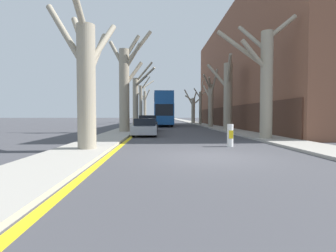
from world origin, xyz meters
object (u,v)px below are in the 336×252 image
at_px(street_tree_right_3, 200,106).
at_px(street_tree_left_0, 86,73).
at_px(street_tree_right_2, 210,102).
at_px(street_tree_left_3, 141,102).
at_px(street_tree_right_0, 264,79).
at_px(street_tree_right_4, 193,108).
at_px(street_tree_left_2, 137,98).
at_px(street_tree_right_1, 227,94).
at_px(street_tree_left_4, 144,104).
at_px(parked_car_0, 145,127).
at_px(double_decker_bus, 163,108).
at_px(parked_car_1, 148,124).
at_px(traffic_bollard, 230,135).
at_px(street_tree_left_1, 126,84).

bearing_deg(street_tree_right_3, street_tree_left_0, -108.06).
bearing_deg(street_tree_right_2, street_tree_left_3, 127.10).
xyz_separation_m(street_tree_right_0, street_tree_right_4, (0.21, 33.39, -0.83)).
xyz_separation_m(street_tree_left_2, street_tree_right_1, (9.16, -8.49, -0.12)).
height_order(street_tree_left_4, parked_car_0, street_tree_left_4).
distance_m(street_tree_left_0, double_decker_bus, 26.67).
bearing_deg(street_tree_right_1, street_tree_left_2, 137.17).
bearing_deg(street_tree_right_1, street_tree_right_0, -91.00).
bearing_deg(parked_car_1, double_decker_bus, 82.35).
distance_m(parked_car_1, traffic_bollard, 13.20).
bearing_deg(street_tree_right_2, street_tree_left_0, -114.11).
relative_size(street_tree_right_1, parked_car_1, 1.65).
bearing_deg(street_tree_right_0, double_decker_bus, 104.31).
distance_m(street_tree_left_0, street_tree_left_2, 21.82).
xyz_separation_m(double_decker_bus, traffic_bollard, (2.69, -25.14, -2.02)).
relative_size(street_tree_right_1, traffic_bollard, 6.35).
height_order(street_tree_left_1, street_tree_left_3, street_tree_left_1).
distance_m(street_tree_left_1, street_tree_right_0, 11.56).
relative_size(street_tree_right_0, parked_car_1, 1.83).
bearing_deg(street_tree_left_4, street_tree_right_0, -76.93).
bearing_deg(double_decker_bus, street_tree_right_2, -42.20).
bearing_deg(street_tree_left_0, street_tree_right_3, 71.94).
xyz_separation_m(street_tree_left_1, street_tree_right_2, (9.26, 9.67, -0.97)).
height_order(street_tree_left_0, double_decker_bus, street_tree_left_0).
relative_size(street_tree_left_2, double_decker_bus, 0.70).
relative_size(street_tree_left_2, street_tree_left_4, 1.06).
relative_size(street_tree_left_1, street_tree_left_4, 1.14).
bearing_deg(parked_car_1, street_tree_right_3, 64.33).
relative_size(street_tree_left_4, parked_car_0, 1.94).
height_order(double_decker_bus, parked_car_1, double_decker_bus).
bearing_deg(street_tree_left_3, street_tree_right_3, -23.91).
xyz_separation_m(street_tree_left_4, street_tree_right_4, (9.42, -6.26, -0.95)).
relative_size(street_tree_right_2, parked_car_1, 1.68).
relative_size(street_tree_left_0, street_tree_left_2, 0.95).
relative_size(street_tree_left_3, traffic_bollard, 7.52).
relative_size(street_tree_left_3, parked_car_1, 1.95).
xyz_separation_m(street_tree_left_0, street_tree_left_4, (0.14, 44.10, 0.55)).
bearing_deg(double_decker_bus, traffic_bollard, -83.90).
relative_size(street_tree_right_2, traffic_bollard, 6.50).
relative_size(parked_car_1, traffic_bollard, 3.86).
relative_size(street_tree_left_3, street_tree_right_4, 1.27).
bearing_deg(parked_car_0, street_tree_left_4, 93.03).
height_order(street_tree_left_1, traffic_bollard, street_tree_left_1).
distance_m(street_tree_left_4, double_decker_bus, 18.11).
xyz_separation_m(parked_car_1, traffic_bollard, (4.39, -12.44, -0.16)).
height_order(street_tree_right_1, parked_car_1, street_tree_right_1).
bearing_deg(street_tree_left_0, street_tree_right_2, 65.89).
bearing_deg(street_tree_right_0, street_tree_right_3, 89.49).
bearing_deg(street_tree_left_4, parked_car_1, -86.42).
xyz_separation_m(street_tree_right_3, traffic_bollard, (-3.14, -28.11, -2.43)).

